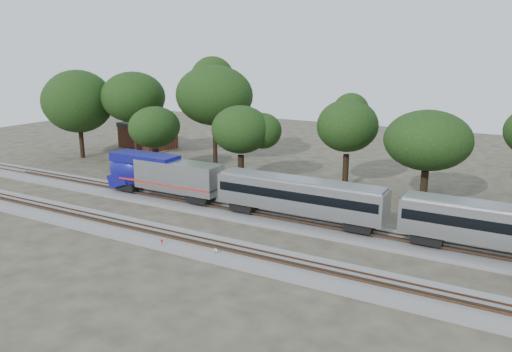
{
  "coord_description": "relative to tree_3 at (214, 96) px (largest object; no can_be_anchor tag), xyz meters",
  "views": [
    {
      "loc": [
        30.76,
        -38.9,
        17.62
      ],
      "look_at": [
        5.91,
        5.0,
        4.94
      ],
      "focal_mm": 35.0,
      "sensor_mm": 36.0,
      "label": 1
    }
  ],
  "objects": [
    {
      "name": "track_far",
      "position": [
        12.76,
        -18.95,
        -10.78
      ],
      "size": [
        160.0,
        5.0,
        0.73
      ],
      "color": "slate",
      "rests_on": "ground"
    },
    {
      "name": "tree_5",
      "position": [
        22.29,
        -2.3,
        -2.76
      ],
      "size": [
        8.38,
        8.38,
        11.82
      ],
      "color": "black",
      "rests_on": "ground"
    },
    {
      "name": "tree_1",
      "position": [
        -14.43,
        -2.23,
        -0.72
      ],
      "size": [
        10.45,
        10.45,
        14.73
      ],
      "color": "black",
      "rests_on": "ground"
    },
    {
      "name": "tree_3",
      "position": [
        0.0,
        0.0,
        0.0
      ],
      "size": [
        11.17,
        11.17,
        15.75
      ],
      "color": "black",
      "rests_on": "ground"
    },
    {
      "name": "tree_4",
      "position": [
        9.58,
        -7.98,
        -3.46
      ],
      "size": [
        7.66,
        7.66,
        10.81
      ],
      "color": "black",
      "rests_on": "ground"
    },
    {
      "name": "tree_6",
      "position": [
        33.05,
        -5.85,
        -3.19
      ],
      "size": [
        7.94,
        7.94,
        11.2
      ],
      "color": "black",
      "rests_on": "ground"
    },
    {
      "name": "switch_stand_white",
      "position": [
        20.44,
        -30.24,
        -10.42
      ],
      "size": [
        0.28,
        0.07,
        0.89
      ],
      "rotation": [
        0.0,
        0.0,
        0.14
      ],
      "color": "#512D19",
      "rests_on": "ground"
    },
    {
      "name": "switch_lever",
      "position": [
        20.18,
        -30.95,
        -10.83
      ],
      "size": [
        0.54,
        0.37,
        0.3
      ],
      "primitive_type": "cube",
      "rotation": [
        0.0,
        0.0,
        0.14
      ],
      "color": "#512D19",
      "rests_on": "ground"
    },
    {
      "name": "tree_2",
      "position": [
        -4.25,
        -9.1,
        -4.02
      ],
      "size": [
        7.1,
        7.1,
        10.01
      ],
      "color": "black",
      "rests_on": "ground"
    },
    {
      "name": "track_near",
      "position": [
        12.76,
        -28.95,
        -10.78
      ],
      "size": [
        160.0,
        5.0,
        0.73
      ],
      "color": "slate",
      "rests_on": "ground"
    },
    {
      "name": "ground",
      "position": [
        12.76,
        -24.95,
        -10.98
      ],
      "size": [
        160.0,
        160.0,
        0.0
      ],
      "primitive_type": "plane",
      "color": "#383328",
      "rests_on": "ground"
    },
    {
      "name": "tree_0",
      "position": [
        -23.08,
        -6.08,
        -1.5
      ],
      "size": [
        9.65,
        9.65,
        13.61
      ],
      "color": "black",
      "rests_on": "ground"
    },
    {
      "name": "switch_stand_red",
      "position": [
        15.04,
        -30.98,
        -10.38
      ],
      "size": [
        0.3,
        0.06,
        0.95
      ],
      "rotation": [
        0.0,
        0.0,
        -0.04
      ],
      "color": "#512D19",
      "rests_on": "ground"
    },
    {
      "name": "brick_building",
      "position": [
        -19.52,
        6.38,
        -8.64
      ],
      "size": [
        10.88,
        8.67,
        4.65
      ],
      "rotation": [
        0.0,
        0.0,
        -0.2
      ],
      "color": "brown",
      "rests_on": "ground"
    }
  ]
}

